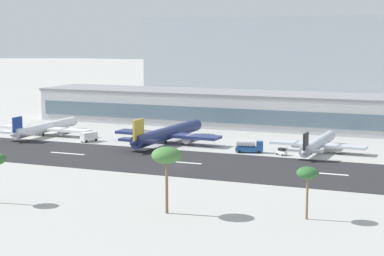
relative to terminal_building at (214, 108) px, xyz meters
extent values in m
plane|color=#A8A8A3|center=(19.92, -83.27, -6.78)|extent=(1400.00, 1400.00, 0.00)
cube|color=#262628|center=(19.92, -78.68, -6.74)|extent=(800.00, 36.01, 0.08)
cube|color=white|center=(-19.61, -78.68, -6.69)|extent=(12.00, 1.20, 0.01)
cube|color=white|center=(18.61, -78.68, -6.69)|extent=(12.00, 1.20, 0.01)
cube|color=white|center=(59.50, -78.68, -6.69)|extent=(12.00, 1.20, 0.01)
cube|color=#B7BABC|center=(0.00, 0.06, -0.50)|extent=(147.37, 27.56, 12.54)
cube|color=slate|center=(0.00, -13.87, -1.13)|extent=(142.95, 0.30, 5.65)
cube|color=gray|center=(0.00, 0.06, 6.27)|extent=(148.84, 27.83, 1.00)
cube|color=#A8B2BC|center=(-8.80, 119.29, 16.23)|extent=(147.89, 28.50, 46.02)
cylinder|color=white|center=(-47.24, -49.31, -3.97)|extent=(3.71, 36.27, 3.63)
sphere|color=white|center=(-47.20, -31.18, -3.97)|extent=(3.44, 3.44, 3.44)
cone|color=white|center=(-47.29, -67.44, -3.97)|extent=(3.28, 6.53, 3.26)
cube|color=white|center=(-47.25, -50.04, -4.33)|extent=(36.42, 5.53, 0.80)
cylinder|color=gray|center=(-39.05, -50.06, -4.96)|extent=(2.37, 5.08, 2.36)
cylinder|color=gray|center=(-55.44, -50.02, -4.96)|extent=(2.37, 5.08, 2.36)
cube|color=white|center=(-47.28, -65.99, -3.60)|extent=(12.39, 3.02, 0.64)
cube|color=navy|center=(-47.28, -65.99, -1.07)|extent=(0.59, 4.90, 5.80)
cylinder|color=black|center=(-47.25, -51.13, -6.28)|extent=(0.65, 0.65, 1.00)
cylinder|color=navy|center=(1.18, -48.64, -3.39)|extent=(7.21, 43.83, 4.36)
sphere|color=navy|center=(2.61, -26.87, -3.39)|extent=(4.15, 4.15, 4.15)
cone|color=navy|center=(-0.24, -70.41, -3.39)|extent=(4.43, 8.10, 3.93)
cube|color=navy|center=(1.13, -49.51, -3.83)|extent=(37.77, 8.98, 0.96)
cylinder|color=gray|center=(9.53, -50.06, -4.59)|extent=(3.23, 6.28, 2.84)
cylinder|color=gray|center=(-7.28, -48.96, -4.59)|extent=(3.23, 6.28, 2.84)
cube|color=navy|center=(-0.13, -68.67, -2.96)|extent=(12.93, 4.42, 0.77)
cube|color=gold|center=(-0.13, -68.67, 0.10)|extent=(1.08, 5.92, 6.98)
cylinder|color=black|center=(1.04, -50.82, -6.18)|extent=(0.79, 0.79, 1.20)
cylinder|color=silver|center=(51.43, -46.67, -4.12)|extent=(4.90, 34.45, 3.43)
sphere|color=silver|center=(52.17, -29.52, -4.12)|extent=(3.26, 3.26, 3.26)
cone|color=silver|center=(50.69, -63.82, -4.12)|extent=(3.35, 6.31, 3.09)
cube|color=silver|center=(51.40, -47.36, -4.46)|extent=(30.16, 6.43, 0.76)
cylinder|color=gray|center=(58.13, -47.65, -5.06)|extent=(2.44, 4.90, 2.23)
cylinder|color=gray|center=(44.66, -47.07, -5.06)|extent=(2.44, 4.90, 2.23)
cube|color=silver|center=(50.75, -62.45, -3.77)|extent=(10.30, 3.27, 0.60)
cube|color=black|center=(50.75, -62.45, -1.37)|extent=(0.75, 4.65, 5.49)
cylinder|color=black|center=(51.35, -48.39, -6.30)|extent=(0.62, 0.62, 0.94)
cube|color=#23569E|center=(31.88, -56.33, -5.63)|extent=(8.89, 4.99, 1.40)
cylinder|color=silver|center=(30.91, -56.63, -3.88)|extent=(6.14, 3.71, 2.10)
cube|color=#23569E|center=(34.97, -55.38, -4.03)|extent=(2.65, 2.89, 1.80)
cylinder|color=black|center=(35.11, -56.70, -6.33)|extent=(0.94, 0.53, 0.90)
cylinder|color=black|center=(34.34, -54.21, -6.33)|extent=(0.94, 0.53, 0.90)
cylinder|color=black|center=(29.42, -58.45, -6.33)|extent=(0.94, 0.53, 0.90)
cylinder|color=black|center=(28.66, -55.96, -6.33)|extent=(0.94, 0.53, 0.90)
cube|color=white|center=(-25.13, -56.45, -5.73)|extent=(4.29, 6.46, 1.20)
cube|color=silver|center=(-25.38, -57.13, -4.33)|extent=(3.63, 4.84, 1.60)
cube|color=white|center=(-24.40, -54.42, -4.38)|extent=(2.65, 2.33, 1.50)
cylinder|color=black|center=(-23.29, -54.88, -6.33)|extent=(0.57, 0.94, 0.90)
cylinder|color=black|center=(-25.55, -54.07, -6.33)|extent=(0.57, 0.94, 0.90)
cylinder|color=black|center=(-24.71, -58.83, -6.33)|extent=(0.57, 0.94, 0.90)
cylinder|color=black|center=(-26.97, -58.02, -6.33)|extent=(0.57, 0.94, 0.90)
cube|color=white|center=(42.26, -56.68, -5.98)|extent=(3.58, 2.89, 1.00)
cube|color=black|center=(42.26, -56.68, -5.03)|extent=(2.29, 2.02, 0.90)
cylinder|color=black|center=(41.63, -55.45, -6.48)|extent=(0.66, 0.52, 0.60)
cylinder|color=black|center=(40.89, -56.87, -6.48)|extent=(0.66, 0.52, 0.60)
cylinder|color=black|center=(43.62, -56.48, -6.48)|extent=(0.66, 0.52, 0.60)
cylinder|color=black|center=(42.88, -57.90, -6.48)|extent=(0.66, 0.52, 0.60)
cylinder|color=brown|center=(36.18, -128.99, -0.72)|extent=(0.61, 0.61, 12.12)
ellipsoid|color=#427538|center=(36.18, -128.99, 5.35)|extent=(6.14, 6.14, 3.38)
cylinder|color=brown|center=(63.76, -122.70, -2.09)|extent=(0.47, 0.47, 9.37)
ellipsoid|color=#2D602D|center=(63.76, -122.70, 2.59)|extent=(4.40, 4.40, 2.42)
camera|label=1|loc=(89.13, -247.90, 29.64)|focal=61.09mm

